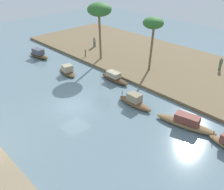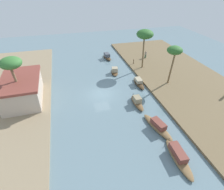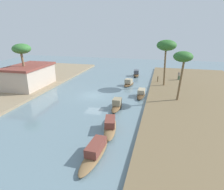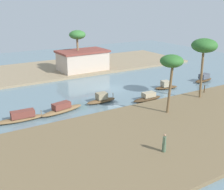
% 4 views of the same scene
% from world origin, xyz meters
% --- Properties ---
extents(river_water, '(77.72, 77.72, 0.00)m').
position_xyz_m(river_water, '(0.00, 0.00, 0.00)').
color(river_water, slate).
rests_on(river_water, ground).
extents(riverbank_left, '(46.77, 15.20, 0.35)m').
position_xyz_m(riverbank_left, '(0.00, -15.47, 0.17)').
color(riverbank_left, brown).
rests_on(riverbank_left, ground).
extents(sampan_with_red_awning, '(4.21, 1.14, 1.11)m').
position_xyz_m(sampan_with_red_awning, '(1.28, -6.91, 0.41)').
color(sampan_with_red_awning, '#47331E').
rests_on(sampan_with_red_awning, river_water).
extents(sampan_midstream, '(5.30, 1.48, 1.13)m').
position_xyz_m(sampan_midstream, '(-14.20, -5.03, 0.43)').
color(sampan_midstream, brown).
rests_on(sampan_midstream, river_water).
extents(sampan_foreground, '(4.01, 1.08, 1.30)m').
position_xyz_m(sampan_foreground, '(-4.12, -4.48, 0.47)').
color(sampan_foreground, brown).
rests_on(sampan_foreground, river_water).
extents(sampan_downstream_large, '(5.52, 2.24, 1.20)m').
position_xyz_m(sampan_downstream_large, '(-9.57, -5.03, 0.44)').
color(sampan_downstream_large, brown).
rests_on(sampan_downstream_large, river_water).
extents(sampan_upstream_small, '(3.96, 1.56, 1.29)m').
position_xyz_m(sampan_upstream_small, '(14.34, -4.41, 0.50)').
color(sampan_upstream_small, '#47331E').
rests_on(sampan_upstream_small, river_water).
extents(sampan_open_hull, '(3.69, 1.89, 1.17)m').
position_xyz_m(sampan_open_hull, '(6.81, -4.11, 0.41)').
color(sampan_open_hull, brown).
rests_on(sampan_open_hull, river_water).
extents(person_by_mooring, '(0.56, 0.56, 1.57)m').
position_xyz_m(person_by_mooring, '(11.78, -12.76, 0.98)').
color(person_by_mooring, '#4C664C').
rests_on(person_by_mooring, riverbank_left).
extents(mooring_post, '(0.14, 0.14, 1.00)m').
position_xyz_m(mooring_post, '(9.29, -8.98, 0.85)').
color(mooring_post, '#4C3823').
rests_on(mooring_post, riverbank_left).
extents(palm_tree_left_near, '(2.45, 2.45, 6.49)m').
position_xyz_m(palm_tree_left_near, '(0.12, -12.06, 6.00)').
color(palm_tree_left_near, brown).
rests_on(palm_tree_left_near, riverbank_left).
extents(palm_tree_left_far, '(3.15, 3.15, 7.49)m').
position_xyz_m(palm_tree_left_far, '(7.25, -10.01, 6.86)').
color(palm_tree_left_far, brown).
rests_on(palm_tree_left_far, riverbank_left).
extents(palm_tree_right_tall, '(2.83, 2.83, 6.99)m').
position_xyz_m(palm_tree_right_tall, '(0.40, 11.75, 6.38)').
color(palm_tree_right_tall, '#7F6647').
rests_on(palm_tree_right_tall, riverbank_right).
extents(riverside_building, '(8.70, 5.44, 3.50)m').
position_xyz_m(riverside_building, '(1.15, 11.54, 2.11)').
color(riverside_building, '#C6B29E').
rests_on(riverside_building, riverbank_right).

